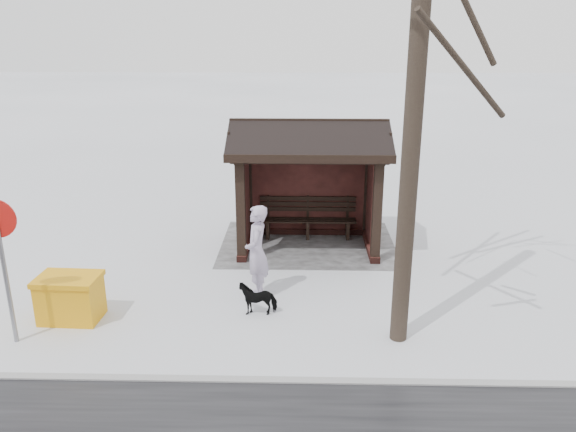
{
  "coord_description": "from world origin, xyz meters",
  "views": [
    {
      "loc": [
        0.16,
        12.65,
        4.96
      ],
      "look_at": [
        0.46,
        0.8,
        1.05
      ],
      "focal_mm": 35.0,
      "sensor_mm": 36.0,
      "label": 1
    }
  ],
  "objects_px": {
    "dog": "(258,298)",
    "road_sign": "(0,242)",
    "bus_shelter": "(309,158)",
    "grit_bin": "(70,298)",
    "pedestrian": "(257,252)"
  },
  "relations": [
    {
      "from": "pedestrian",
      "to": "road_sign",
      "type": "bearing_deg",
      "value": -65.09
    },
    {
      "from": "road_sign",
      "to": "grit_bin",
      "type": "bearing_deg",
      "value": -130.25
    },
    {
      "from": "bus_shelter",
      "to": "grit_bin",
      "type": "bearing_deg",
      "value": 41.82
    },
    {
      "from": "bus_shelter",
      "to": "pedestrian",
      "type": "bearing_deg",
      "value": 70.16
    },
    {
      "from": "bus_shelter",
      "to": "grit_bin",
      "type": "xyz_separation_m",
      "value": [
        4.29,
        3.84,
        -1.74
      ]
    },
    {
      "from": "bus_shelter",
      "to": "pedestrian",
      "type": "distance_m",
      "value": 3.24
    },
    {
      "from": "bus_shelter",
      "to": "grit_bin",
      "type": "distance_m",
      "value": 6.02
    },
    {
      "from": "dog",
      "to": "road_sign",
      "type": "xyz_separation_m",
      "value": [
        3.99,
        1.12,
        1.49
      ]
    },
    {
      "from": "dog",
      "to": "road_sign",
      "type": "bearing_deg",
      "value": -79.55
    },
    {
      "from": "pedestrian",
      "to": "bus_shelter",
      "type": "bearing_deg",
      "value": 160.49
    },
    {
      "from": "dog",
      "to": "grit_bin",
      "type": "relative_size",
      "value": 0.62
    },
    {
      "from": "bus_shelter",
      "to": "road_sign",
      "type": "distance_m",
      "value": 6.77
    },
    {
      "from": "bus_shelter",
      "to": "dog",
      "type": "height_order",
      "value": "bus_shelter"
    },
    {
      "from": "bus_shelter",
      "to": "road_sign",
      "type": "xyz_separation_m",
      "value": [
        4.94,
        4.61,
        -0.38
      ]
    },
    {
      "from": "bus_shelter",
      "to": "road_sign",
      "type": "relative_size",
      "value": 1.45
    }
  ]
}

